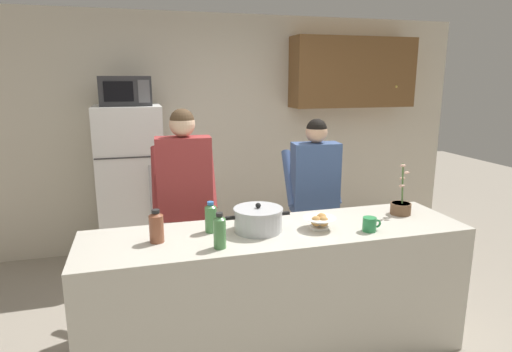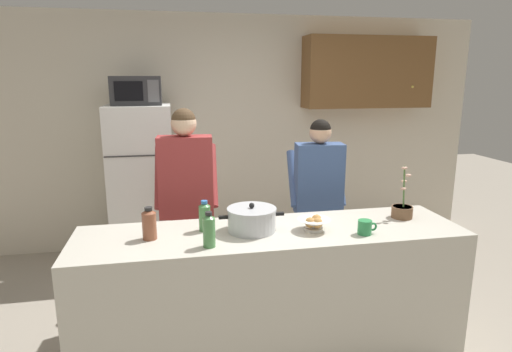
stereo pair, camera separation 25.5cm
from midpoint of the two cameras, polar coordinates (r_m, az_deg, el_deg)
ground_plane at (r=3.32m, az=4.37°, el=-22.31°), size 14.00×14.00×0.00m
back_wall_unit at (r=5.00m, az=0.81°, el=7.20°), size 6.00×0.48×2.60m
kitchen_island at (r=3.08m, az=4.52°, el=-15.31°), size 2.59×0.68×0.92m
refrigerator at (r=4.60m, az=-13.30°, el=-1.17°), size 0.64×0.68×1.65m
microwave at (r=4.44m, az=-13.95°, el=10.94°), size 0.48×0.37×0.28m
person_near_pot at (r=3.47m, az=-7.18°, el=-1.49°), size 0.53×0.44×1.69m
person_by_sink at (r=3.75m, az=10.19°, el=-1.77°), size 0.52×0.45×1.58m
cooking_pot at (r=2.86m, az=2.00°, el=-5.80°), size 0.44×0.33×0.19m
coffee_mug at (r=2.93m, az=16.73°, el=-6.56°), size 0.13×0.09×0.10m
bread_bowl at (r=2.91m, az=10.23°, el=-6.23°), size 0.22×0.22×0.10m
bottle_near_edge at (r=2.59m, az=-3.43°, el=-7.18°), size 0.07×0.07×0.22m
bottle_mid_counter at (r=2.86m, az=-4.29°, el=-5.35°), size 0.08×0.08×0.21m
bottle_far_corner at (r=2.76m, az=-11.41°, el=-6.25°), size 0.09×0.09×0.21m
potted_orchid at (r=3.34m, az=20.92°, el=-4.21°), size 0.15×0.15×0.38m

